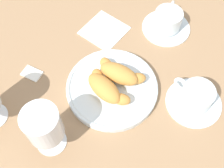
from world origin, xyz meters
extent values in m
plane|color=#997551|center=(0.00, 0.00, 0.00)|extent=(2.20, 2.20, 0.00)
cylinder|color=silver|center=(-0.01, -0.02, 0.01)|extent=(0.23, 0.23, 0.02)
torus|color=silver|center=(-0.01, -0.02, 0.02)|extent=(0.23, 0.23, 0.01)
ellipsoid|color=#CC893D|center=(0.00, -0.04, 0.04)|extent=(0.11, 0.08, 0.04)
ellipsoid|color=#CC893D|center=(0.04, -0.02, 0.03)|extent=(0.05, 0.05, 0.03)
ellipsoid|color=#CC893D|center=(-0.04, -0.04, 0.03)|extent=(0.05, 0.04, 0.03)
ellipsoid|color=#CC893D|center=(-0.02, 0.01, 0.04)|extent=(0.11, 0.10, 0.04)
ellipsoid|color=#CC893D|center=(0.01, 0.04, 0.03)|extent=(0.04, 0.05, 0.03)
ellipsoid|color=#CC893D|center=(-0.06, -0.01, 0.03)|extent=(0.04, 0.03, 0.03)
cylinder|color=silver|center=(0.11, 0.15, 0.00)|extent=(0.14, 0.14, 0.01)
cylinder|color=silver|center=(0.11, 0.15, 0.03)|extent=(0.08, 0.08, 0.05)
cylinder|color=brown|center=(0.11, 0.15, 0.06)|extent=(0.07, 0.07, 0.01)
torus|color=silver|center=(0.07, 0.13, 0.04)|extent=(0.04, 0.02, 0.04)
cylinder|color=silver|center=(-0.12, 0.21, 0.00)|extent=(0.14, 0.14, 0.01)
cylinder|color=silver|center=(-0.12, 0.21, 0.03)|extent=(0.08, 0.08, 0.05)
cylinder|color=brown|center=(-0.12, 0.21, 0.06)|extent=(0.07, 0.07, 0.01)
torus|color=silver|center=(-0.16, 0.24, 0.04)|extent=(0.04, 0.03, 0.04)
cylinder|color=white|center=(0.05, -0.20, 0.00)|extent=(0.07, 0.07, 0.01)
cylinder|color=white|center=(0.05, -0.20, 0.03)|extent=(0.01, 0.01, 0.05)
cylinder|color=white|center=(0.05, -0.20, 0.10)|extent=(0.08, 0.08, 0.08)
cylinder|color=gold|center=(0.05, -0.20, 0.09)|extent=(0.07, 0.07, 0.07)
cube|color=white|center=(-0.14, -0.18, 0.00)|extent=(0.06, 0.06, 0.01)
cube|color=silver|center=(-0.19, 0.05, 0.00)|extent=(0.15, 0.15, 0.01)
camera|label=1|loc=(0.31, -0.17, 0.63)|focal=46.10mm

